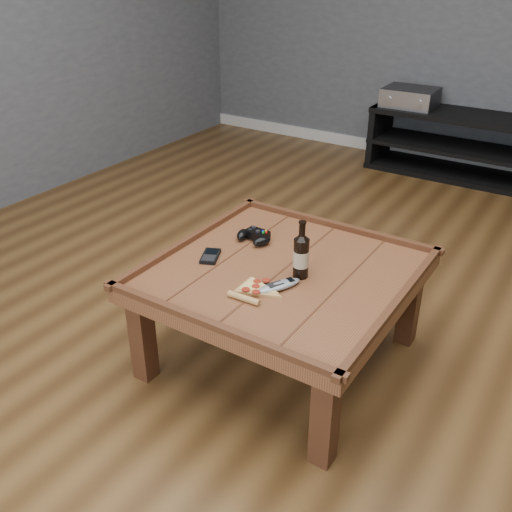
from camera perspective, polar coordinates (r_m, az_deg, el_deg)
The scene contains 10 objects.
ground at distance 2.60m, azimuth 2.51°, elevation -10.04°, with size 6.00×6.00×0.00m, color #462C14.
baseboard at distance 5.11m, azimuth 20.12°, elevation 8.88°, with size 5.00×0.02×0.10m, color silver.
coffee_table at distance 2.37m, azimuth 2.71°, elevation -2.63°, with size 1.03×1.03×0.48m.
media_console at distance 4.83m, azimuth 19.77°, elevation 10.32°, with size 1.40×0.45×0.50m.
beer_bottle at distance 2.25m, azimuth 4.54°, elevation 0.11°, with size 0.06×0.06×0.24m.
game_controller at distance 2.56m, azimuth -0.19°, elevation 1.99°, with size 0.19×0.13×0.05m.
pizza_slice at distance 2.19m, azimuth -0.19°, elevation -3.39°, with size 0.15×0.24×0.02m.
smartphone at distance 2.44m, azimuth -4.59°, elevation -0.00°, with size 0.11×0.14×0.02m.
remote_control at distance 2.21m, azimuth 2.30°, elevation -2.97°, with size 0.14×0.20×0.03m.
av_receiver at distance 4.85m, azimuth 15.15°, elevation 15.09°, with size 0.41×0.35×0.14m.
Camera 1 is at (1.01, -1.77, 1.62)m, focal length 40.00 mm.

